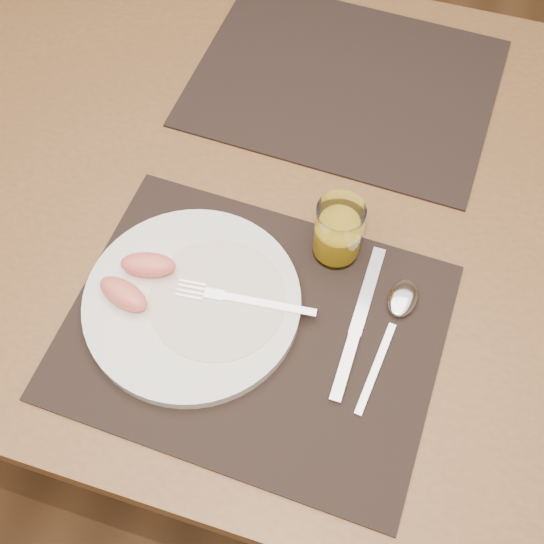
{
  "coord_description": "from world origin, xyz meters",
  "views": [
    {
      "loc": [
        0.15,
        -0.55,
        1.51
      ],
      "look_at": [
        0.02,
        -0.14,
        0.77
      ],
      "focal_mm": 45.0,
      "sensor_mm": 36.0,
      "label": 1
    }
  ],
  "objects_px": {
    "plate": "(192,302)",
    "juice_glass": "(338,233)",
    "placemat_far": "(344,82)",
    "placemat_near": "(253,330)",
    "fork": "(234,298)",
    "knife": "(355,334)",
    "table": "(286,223)",
    "spoon": "(399,308)"
  },
  "relations": [
    {
      "from": "juice_glass",
      "to": "spoon",
      "type": "bearing_deg",
      "value": -32.29
    },
    {
      "from": "juice_glass",
      "to": "placemat_far",
      "type": "bearing_deg",
      "value": 102.18
    },
    {
      "from": "placemat_far",
      "to": "plate",
      "type": "distance_m",
      "value": 0.44
    },
    {
      "from": "placemat_near",
      "to": "spoon",
      "type": "bearing_deg",
      "value": 25.86
    },
    {
      "from": "placemat_far",
      "to": "juice_glass",
      "type": "xyz_separation_m",
      "value": [
        0.06,
        -0.3,
        0.04
      ]
    },
    {
      "from": "juice_glass",
      "to": "knife",
      "type": "bearing_deg",
      "value": -64.34
    },
    {
      "from": "plate",
      "to": "placemat_far",
      "type": "bearing_deg",
      "value": 78.82
    },
    {
      "from": "table",
      "to": "spoon",
      "type": "distance_m",
      "value": 0.25
    },
    {
      "from": "fork",
      "to": "knife",
      "type": "height_order",
      "value": "fork"
    },
    {
      "from": "plate",
      "to": "fork",
      "type": "height_order",
      "value": "fork"
    },
    {
      "from": "fork",
      "to": "juice_glass",
      "type": "relative_size",
      "value": 1.91
    },
    {
      "from": "plate",
      "to": "knife",
      "type": "xyz_separation_m",
      "value": [
        0.2,
        0.02,
        -0.01
      ]
    },
    {
      "from": "juice_glass",
      "to": "placemat_near",
      "type": "bearing_deg",
      "value": -115.39
    },
    {
      "from": "plate",
      "to": "spoon",
      "type": "distance_m",
      "value": 0.26
    },
    {
      "from": "knife",
      "to": "placemat_near",
      "type": "bearing_deg",
      "value": -165.82
    },
    {
      "from": "placemat_near",
      "to": "plate",
      "type": "height_order",
      "value": "plate"
    },
    {
      "from": "plate",
      "to": "fork",
      "type": "relative_size",
      "value": 1.54
    },
    {
      "from": "table",
      "to": "plate",
      "type": "bearing_deg",
      "value": -105.65
    },
    {
      "from": "placemat_near",
      "to": "table",
      "type": "bearing_deg",
      "value": 96.17
    },
    {
      "from": "juice_glass",
      "to": "plate",
      "type": "bearing_deg",
      "value": -138.73
    },
    {
      "from": "placemat_far",
      "to": "spoon",
      "type": "height_order",
      "value": "spoon"
    },
    {
      "from": "placemat_far",
      "to": "juice_glass",
      "type": "relative_size",
      "value": 4.9
    },
    {
      "from": "spoon",
      "to": "table",
      "type": "bearing_deg",
      "value": 143.21
    },
    {
      "from": "placemat_near",
      "to": "fork",
      "type": "distance_m",
      "value": 0.05
    },
    {
      "from": "placemat_near",
      "to": "fork",
      "type": "bearing_deg",
      "value": 142.55
    },
    {
      "from": "table",
      "to": "placemat_far",
      "type": "height_order",
      "value": "placemat_far"
    },
    {
      "from": "placemat_near",
      "to": "plate",
      "type": "distance_m",
      "value": 0.08
    },
    {
      "from": "placemat_near",
      "to": "juice_glass",
      "type": "distance_m",
      "value": 0.16
    },
    {
      "from": "placemat_far",
      "to": "knife",
      "type": "xyz_separation_m",
      "value": [
        0.12,
        -0.41,
        0.0
      ]
    },
    {
      "from": "table",
      "to": "juice_glass",
      "type": "relative_size",
      "value": 15.24
    },
    {
      "from": "table",
      "to": "fork",
      "type": "height_order",
      "value": "fork"
    },
    {
      "from": "spoon",
      "to": "placemat_near",
      "type": "bearing_deg",
      "value": -154.14
    },
    {
      "from": "plate",
      "to": "juice_glass",
      "type": "relative_size",
      "value": 2.94
    },
    {
      "from": "placemat_far",
      "to": "placemat_near",
      "type": "bearing_deg",
      "value": -90.31
    },
    {
      "from": "table",
      "to": "placemat_near",
      "type": "xyz_separation_m",
      "value": [
        0.02,
        -0.22,
        0.09
      ]
    },
    {
      "from": "placemat_far",
      "to": "plate",
      "type": "bearing_deg",
      "value": -101.18
    },
    {
      "from": "fork",
      "to": "placemat_near",
      "type": "bearing_deg",
      "value": -37.45
    },
    {
      "from": "table",
      "to": "spoon",
      "type": "bearing_deg",
      "value": -36.79
    },
    {
      "from": "spoon",
      "to": "juice_glass",
      "type": "height_order",
      "value": "juice_glass"
    },
    {
      "from": "placemat_far",
      "to": "juice_glass",
      "type": "height_order",
      "value": "juice_glass"
    },
    {
      "from": "table",
      "to": "placemat_far",
      "type": "relative_size",
      "value": 3.11
    },
    {
      "from": "plate",
      "to": "spoon",
      "type": "xyz_separation_m",
      "value": [
        0.25,
        0.07,
        -0.0
      ]
    }
  ]
}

